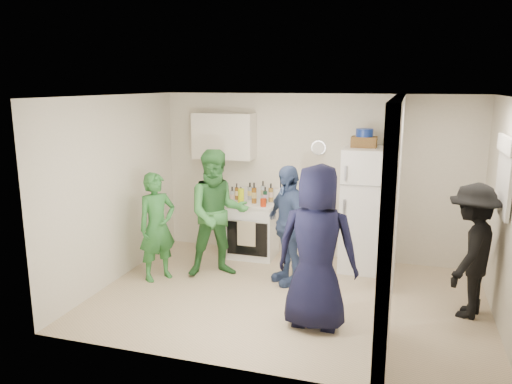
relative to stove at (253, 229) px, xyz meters
The scene contains 35 objects.
floor 1.69m from the stove, 57.16° to the right, with size 4.80×4.80×0.00m, color #C6B08C.
wall_back 1.25m from the stove, 20.46° to the left, with size 4.80×4.80×0.00m, color silver.
wall_front 3.30m from the stove, 73.93° to the right, with size 4.80×4.80×0.00m, color silver.
wall_left 2.20m from the stove, 137.89° to the right, with size 3.40×3.40×0.00m, color silver.
wall_right 3.65m from the stove, 22.64° to the right, with size 3.40×3.40×0.00m, color silver.
ceiling 2.63m from the stove, 57.16° to the right, with size 4.80×4.80×0.00m, color white.
partition_pier_back 2.26m from the stove, ahead, with size 0.12×1.20×2.50m, color silver.
partition_pier_front 3.33m from the stove, 49.84° to the right, with size 0.12×1.20×2.50m, color silver.
partition_header 3.12m from the stove, 33.32° to the right, with size 0.12×1.00×0.40m, color silver.
stove is the anchor object (origin of this frame).
upper_cabinet 1.52m from the stove, 163.78° to the left, with size 0.95×0.34×0.70m, color silver.
fridge 1.78m from the stove, ahead, with size 0.73×0.71×1.77m, color white.
wicker_basket 2.15m from the stove, ahead, with size 0.35×0.25×0.15m, color brown.
blue_bowl 2.24m from the stove, ahead, with size 0.24×0.24×0.11m, color navy.
yellow_cup_stack_top 2.44m from the stove, ahead, with size 0.09×0.09×0.25m, color yellow.
wall_clock 1.61m from the stove, 18.36° to the left, with size 0.22×0.22×0.03m, color white.
spice_shelf 1.31m from the stove, 17.57° to the left, with size 0.35×0.08×0.03m, color olive.
nook_window 3.68m from the stove, 19.72° to the right, with size 0.03×0.70×0.80m, color black.
nook_window_frame 3.66m from the stove, 19.80° to the right, with size 0.04×0.76×0.86m, color white.
nook_valance 3.77m from the stove, 19.94° to the right, with size 0.04×0.82×0.18m, color white.
yellow_cup_stack_stove 0.61m from the stove, 118.61° to the right, with size 0.09×0.09×0.25m, color #C7D912.
red_cup 0.57m from the stove, 42.27° to the right, with size 0.09×0.09×0.12m, color #B22A0B.
person_green_left 1.62m from the stove, 127.75° to the right, with size 0.54×0.36×1.49m, color #2F773A.
person_green_center 1.02m from the stove, 105.35° to the right, with size 0.86×0.67×1.78m, color #367935.
person_denim 1.20m from the stove, 48.83° to the right, with size 0.94×0.39×1.61m, color #364C76.
person_navy 2.45m from the stove, 56.17° to the right, with size 0.89×0.58×1.83m, color black.
person_nook 3.24m from the stove, 21.98° to the right, with size 1.01×0.58×1.56m, color black.
bottle_a 0.64m from the stove, 160.46° to the left, with size 0.06×0.06×0.26m, color brown.
bottle_b 0.58m from the stove, 156.27° to the right, with size 0.08×0.08×0.24m, color #1A5025.
bottle_c 0.60m from the stove, 123.27° to the left, with size 0.07×0.07×0.28m, color #9498A0.
bottle_d 0.59m from the stove, 55.96° to the right, with size 0.08×0.08×0.32m, color brown.
bottle_e 0.62m from the stove, 62.54° to the left, with size 0.07×0.07×0.30m, color #A3ADB5.
bottle_f 0.59m from the stove, ahead, with size 0.07×0.07×0.25m, color #143725.
bottle_g 0.64m from the stove, 25.84° to the left, with size 0.07×0.07×0.29m, color olive.
bottle_h 0.64m from the stove, 157.77° to the right, with size 0.07×0.07×0.25m, color #A7ACB3.
Camera 1 is at (1.32, -5.72, 2.65)m, focal length 35.00 mm.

